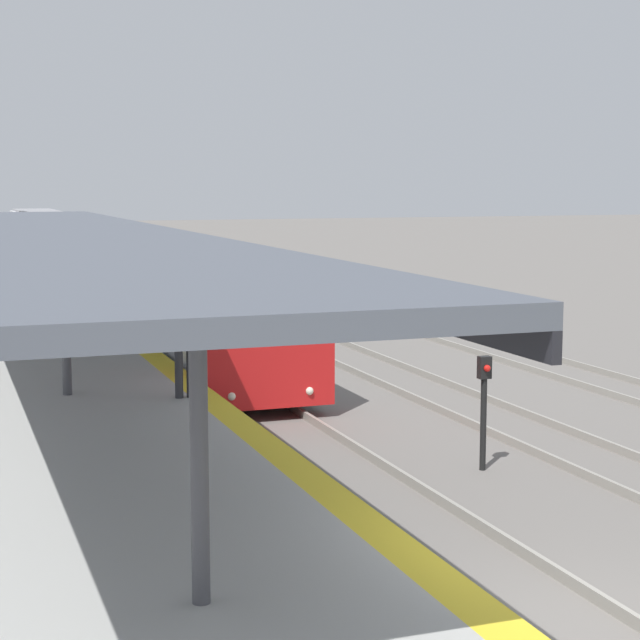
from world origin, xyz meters
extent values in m
plane|color=slate|center=(0.00, 0.00, 0.00)|extent=(240.00, 240.00, 0.00)
cube|color=gray|center=(-0.72, 0.00, 0.07)|extent=(0.07, 120.00, 0.15)
cube|color=gray|center=(0.72, 0.00, 0.07)|extent=(0.07, 120.00, 0.15)
cube|color=yellow|center=(-1.72, 0.00, 0.97)|extent=(0.50, 80.00, 0.01)
cube|color=#4C515B|center=(-3.92, 9.46, 3.69)|extent=(4.00, 24.41, 0.20)
cube|color=black|center=(-1.96, 9.46, 3.47)|extent=(0.08, 24.41, 0.24)
cylinder|color=#47474C|center=(-3.92, -0.31, 2.28)|extent=(0.16, 0.16, 2.62)
cylinder|color=#47474C|center=(-3.92, 9.46, 2.28)|extent=(0.16, 0.16, 2.62)
cylinder|color=#47474C|center=(-3.92, 19.22, 2.28)|extent=(0.16, 0.16, 2.62)
cylinder|color=#2D2D33|center=(-2.17, 8.52, 1.40)|extent=(0.14, 0.14, 0.85)
cylinder|color=#2D2D33|center=(-1.97, 8.52, 1.40)|extent=(0.14, 0.14, 0.85)
cube|color=olive|center=(-2.07, 8.52, 2.12)|extent=(0.40, 0.22, 0.60)
sphere|color=tan|center=(-2.07, 8.52, 2.53)|extent=(0.22, 0.22, 0.22)
cube|color=#334C8E|center=(-2.07, 8.32, 2.14)|extent=(0.30, 0.18, 0.40)
cube|color=red|center=(0.00, 10.61, 1.54)|extent=(2.62, 0.70, 2.54)
cube|color=black|center=(0.00, 10.28, 1.89)|extent=(2.04, 0.04, 0.81)
sphere|color=#EFEACC|center=(-0.79, 10.27, 0.57)|extent=(0.16, 0.16, 0.16)
sphere|color=#EFEACC|center=(0.79, 10.27, 0.57)|extent=(0.16, 0.16, 0.16)
cube|color=silver|center=(0.00, 19.40, 1.54)|extent=(2.62, 16.88, 2.54)
cube|color=gray|center=(0.00, 19.40, 2.87)|extent=(2.30, 16.54, 0.12)
cube|color=black|center=(0.00, 19.40, 1.82)|extent=(2.64, 15.53, 0.66)
cylinder|color=black|center=(-1.11, 13.92, 0.35)|extent=(0.12, 0.70, 0.70)
cylinder|color=black|center=(1.11, 13.92, 0.35)|extent=(0.12, 0.70, 0.70)
cylinder|color=black|center=(-1.11, 24.89, 0.35)|extent=(0.12, 0.70, 0.70)
cylinder|color=black|center=(1.11, 24.89, 0.35)|extent=(0.12, 0.70, 0.70)
cube|color=silver|center=(0.00, 36.63, 1.54)|extent=(2.62, 16.88, 2.54)
cube|color=gray|center=(0.00, 36.63, 2.87)|extent=(2.30, 16.54, 0.12)
cube|color=black|center=(0.00, 36.63, 1.82)|extent=(2.64, 15.53, 0.66)
cylinder|color=black|center=(-1.11, 31.14, 0.35)|extent=(0.12, 0.70, 0.70)
cylinder|color=black|center=(1.11, 31.14, 0.35)|extent=(0.12, 0.70, 0.70)
cylinder|color=black|center=(-1.11, 42.11, 0.35)|extent=(0.12, 0.70, 0.70)
cylinder|color=black|center=(1.11, 42.11, 0.35)|extent=(0.12, 0.70, 0.70)
cube|color=silver|center=(0.00, 53.86, 1.54)|extent=(2.62, 16.88, 2.54)
cube|color=gray|center=(0.00, 53.86, 2.87)|extent=(2.30, 16.54, 0.12)
cube|color=black|center=(0.00, 53.86, 1.82)|extent=(2.64, 15.53, 0.66)
cylinder|color=black|center=(-1.11, 48.37, 0.35)|extent=(0.12, 0.70, 0.70)
cylinder|color=black|center=(1.11, 48.37, 0.35)|extent=(0.12, 0.70, 0.70)
cylinder|color=black|center=(-1.11, 59.34, 0.35)|extent=(0.12, 0.70, 0.70)
cylinder|color=black|center=(1.11, 59.34, 0.35)|extent=(0.12, 0.70, 0.70)
cylinder|color=black|center=(2.19, 5.85, 0.75)|extent=(0.10, 0.10, 1.50)
cube|color=black|center=(2.19, 5.85, 1.68)|extent=(0.20, 0.14, 0.36)
sphere|color=red|center=(2.19, 5.76, 1.68)|extent=(0.11, 0.11, 0.11)
camera|label=1|loc=(-5.98, -9.04, 4.61)|focal=60.00mm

